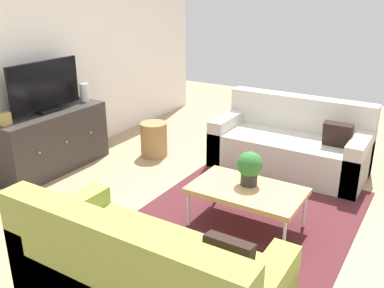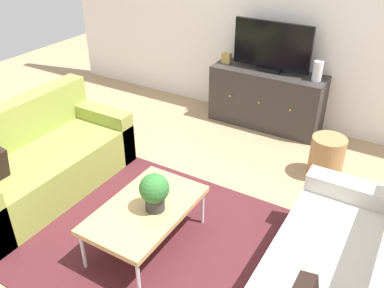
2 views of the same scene
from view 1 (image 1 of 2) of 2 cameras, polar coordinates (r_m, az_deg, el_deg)
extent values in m
plane|color=tan|center=(4.08, 4.83, -9.85)|extent=(10.00, 10.00, 0.00)
cube|color=white|center=(5.22, -21.01, 11.43)|extent=(6.40, 0.12, 2.70)
cube|color=#4C1E23|center=(4.02, 6.77, -10.31)|extent=(2.50, 1.90, 0.01)
cube|color=olive|center=(2.97, -5.73, -18.12)|extent=(0.83, 1.74, 0.43)
cube|color=olive|center=(2.65, -10.20, -18.13)|extent=(0.20, 1.74, 0.84)
cube|color=olive|center=(3.38, -16.65, -12.19)|extent=(0.83, 0.18, 0.57)
cube|color=black|center=(2.57, 4.73, -15.70)|extent=(0.15, 0.30, 0.31)
cube|color=beige|center=(5.09, 12.83, -1.26)|extent=(0.83, 1.74, 0.43)
cube|color=beige|center=(5.30, 14.14, 1.89)|extent=(0.20, 1.74, 0.84)
cube|color=beige|center=(5.34, 5.00, 1.05)|extent=(0.83, 0.18, 0.57)
cube|color=beige|center=(4.90, 21.50, -2.21)|extent=(0.83, 0.18, 0.57)
cube|color=black|center=(4.80, 19.00, 1.02)|extent=(0.15, 0.30, 0.31)
cube|color=tan|center=(3.78, 7.43, -6.24)|extent=(0.60, 0.98, 0.04)
cylinder|color=silver|center=(3.53, 12.30, -12.33)|extent=(0.03, 0.03, 0.34)
cylinder|color=silver|center=(3.96, 14.88, -8.69)|extent=(0.03, 0.03, 0.34)
cylinder|color=silver|center=(3.86, -0.50, -8.77)|extent=(0.03, 0.03, 0.34)
cylinder|color=silver|center=(4.25, 3.22, -5.83)|extent=(0.03, 0.03, 0.34)
cylinder|color=#2D2D2D|center=(3.82, 7.67, -4.66)|extent=(0.15, 0.15, 0.11)
sphere|color=#2D6B2D|center=(3.76, 7.77, -2.72)|extent=(0.23, 0.23, 0.23)
cube|color=#332D2B|center=(5.21, -18.21, 0.36)|extent=(1.37, 0.44, 0.71)
sphere|color=#B79338|center=(4.80, -19.85, -1.10)|extent=(0.03, 0.03, 0.03)
sphere|color=#B79338|center=(5.03, -16.52, 0.27)|extent=(0.03, 0.03, 0.03)
sphere|color=#B79338|center=(5.27, -13.48, 1.50)|extent=(0.03, 0.03, 0.03)
cube|color=black|center=(5.11, -18.82, 4.33)|extent=(0.28, 0.16, 0.04)
cube|color=black|center=(5.04, -19.20, 7.49)|extent=(0.93, 0.04, 0.54)
cylinder|color=silver|center=(5.44, -14.28, 6.74)|extent=(0.11, 0.11, 0.22)
cube|color=tan|center=(4.76, -23.85, 3.07)|extent=(0.11, 0.07, 0.13)
cylinder|color=#9E7547|center=(5.42, -5.14, 0.62)|extent=(0.34, 0.34, 0.44)
camera|label=2|loc=(4.74, 41.75, 20.00)|focal=38.17mm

